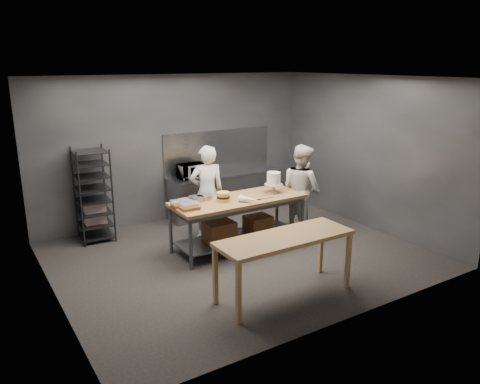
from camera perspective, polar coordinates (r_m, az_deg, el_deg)
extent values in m
plane|color=black|center=(8.17, -0.06, -7.74)|extent=(6.00, 6.00, 0.00)
cube|color=#4C4F54|center=(9.86, -7.82, 5.33)|extent=(6.00, 0.04, 3.00)
cube|color=brown|center=(8.22, -0.19, -0.99)|extent=(2.40, 0.90, 0.06)
cube|color=#47494C|center=(8.44, -0.18, -5.49)|extent=(2.25, 0.75, 0.03)
cylinder|color=#47494C|center=(7.53, -6.03, -6.39)|extent=(0.06, 0.06, 0.86)
cylinder|color=#47494C|center=(8.19, -8.45, -4.62)|extent=(0.06, 0.06, 0.86)
cylinder|color=#47494C|center=(8.70, 7.59, -3.37)|extent=(0.06, 0.06, 0.86)
cylinder|color=#47494C|center=(9.28, 4.53, -2.06)|extent=(0.06, 0.06, 0.86)
cube|color=brown|center=(8.17, -2.53, -4.82)|extent=(0.50, 0.40, 0.35)
cube|color=brown|center=(8.62, 2.21, -3.90)|extent=(0.45, 0.38, 0.30)
cube|color=olive|center=(6.57, 5.50, -5.62)|extent=(2.00, 0.70, 0.06)
cube|color=olive|center=(6.03, -0.19, -12.26)|extent=(0.06, 0.06, 0.84)
cube|color=olive|center=(6.50, -3.03, -10.14)|extent=(0.06, 0.06, 0.84)
cube|color=olive|center=(7.12, 13.04, -8.14)|extent=(0.06, 0.06, 0.84)
cube|color=olive|center=(7.52, 9.81, -6.66)|extent=(0.06, 0.06, 0.84)
cube|color=slate|center=(10.16, -1.80, 2.19)|extent=(2.60, 0.60, 0.04)
cube|color=slate|center=(10.27, -1.78, -0.25)|extent=(2.56, 0.56, 0.86)
cube|color=slate|center=(10.32, -2.67, 5.06)|extent=(2.60, 0.02, 0.90)
cube|color=black|center=(9.03, -17.45, -0.29)|extent=(0.64, 0.68, 1.75)
cube|color=silver|center=(9.13, -17.28, -2.31)|extent=(0.39, 0.26, 0.45)
imported|color=white|center=(8.74, -4.05, -0.03)|extent=(0.73, 0.56, 1.77)
imported|color=silver|center=(9.06, 7.49, 0.32)|extent=(0.70, 0.88, 1.74)
imported|color=black|center=(9.75, -5.93, 2.56)|extent=(0.54, 0.37, 0.30)
cylinder|color=#B9AF94|center=(8.61, 4.09, 0.02)|extent=(0.20, 0.20, 0.02)
cylinder|color=#B9AF94|center=(8.59, 4.10, 0.47)|extent=(0.06, 0.06, 0.12)
cylinder|color=#B9AF94|center=(8.57, 4.11, 0.91)|extent=(0.34, 0.34, 0.02)
cylinder|color=white|center=(8.54, 4.13, 1.69)|extent=(0.25, 0.25, 0.22)
cylinder|color=gold|center=(8.04, -2.05, -0.93)|extent=(0.23, 0.23, 0.06)
cylinder|color=black|center=(8.03, -2.05, -0.58)|extent=(0.23, 0.23, 0.04)
cylinder|color=gold|center=(8.02, -2.05, -0.24)|extent=(0.23, 0.23, 0.06)
cylinder|color=gray|center=(8.09, -5.39, -0.84)|extent=(0.27, 0.27, 0.07)
cylinder|color=gray|center=(8.20, -4.33, -0.58)|extent=(0.28, 0.28, 0.07)
cylinder|color=gray|center=(7.95, -6.61, -1.16)|extent=(0.26, 0.26, 0.07)
cone|color=white|center=(7.94, 1.14, -0.92)|extent=(0.30, 0.39, 0.12)
cube|color=slate|center=(8.23, 3.37, -0.76)|extent=(0.28, 0.02, 0.00)
cube|color=black|center=(8.13, 2.34, -0.91)|extent=(0.09, 0.02, 0.02)
cube|color=brown|center=(7.63, -6.14, -1.98)|extent=(0.30, 0.20, 0.05)
cube|color=silver|center=(7.61, -6.16, -1.59)|extent=(0.31, 0.21, 0.06)
cube|color=brown|center=(7.81, -7.20, -1.59)|extent=(0.30, 0.20, 0.05)
cube|color=silver|center=(7.79, -7.22, -1.21)|extent=(0.31, 0.21, 0.06)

